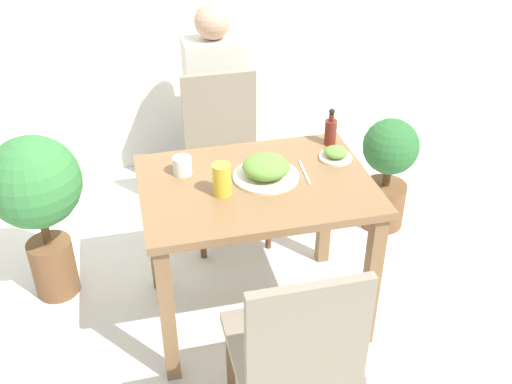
# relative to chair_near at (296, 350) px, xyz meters

# --- Properties ---
(ground_plane) EXTENTS (16.00, 16.00, 0.00)m
(ground_plane) POSITION_rel_chair_near_xyz_m (0.03, 0.72, -0.50)
(ground_plane) COLOR silver
(dining_table) EXTENTS (0.97, 0.70, 0.73)m
(dining_table) POSITION_rel_chair_near_xyz_m (0.03, 0.72, 0.11)
(dining_table) COLOR olive
(dining_table) RESTS_ON ground_plane
(chair_near) EXTENTS (0.42, 0.42, 0.89)m
(chair_near) POSITION_rel_chair_near_xyz_m (0.00, 0.00, 0.00)
(chair_near) COLOR gray
(chair_near) RESTS_ON ground_plane
(chair_far) EXTENTS (0.42, 0.42, 0.89)m
(chair_far) POSITION_rel_chair_near_xyz_m (0.04, 1.44, 0.00)
(chair_far) COLOR gray
(chair_far) RESTS_ON ground_plane
(food_plate) EXTENTS (0.28, 0.28, 0.10)m
(food_plate) POSITION_rel_chair_near_xyz_m (0.08, 0.74, 0.27)
(food_plate) COLOR beige
(food_plate) RESTS_ON dining_table
(side_plate) EXTENTS (0.15, 0.15, 0.06)m
(side_plate) POSITION_rel_chair_near_xyz_m (0.42, 0.83, 0.25)
(side_plate) COLOR beige
(side_plate) RESTS_ON dining_table
(drink_cup) EXTENTS (0.08, 0.08, 0.08)m
(drink_cup) POSITION_rel_chair_near_xyz_m (-0.25, 0.86, 0.27)
(drink_cup) COLOR white
(drink_cup) RESTS_ON dining_table
(juice_glass) EXTENTS (0.08, 0.08, 0.14)m
(juice_glass) POSITION_rel_chair_near_xyz_m (-0.12, 0.66, 0.30)
(juice_glass) COLOR gold
(juice_glass) RESTS_ON dining_table
(sauce_bottle) EXTENTS (0.05, 0.05, 0.18)m
(sauce_bottle) POSITION_rel_chair_near_xyz_m (0.45, 0.96, 0.30)
(sauce_bottle) COLOR maroon
(sauce_bottle) RESTS_ON dining_table
(fork_utensil) EXTENTS (0.01, 0.19, 0.00)m
(fork_utensil) POSITION_rel_chair_near_xyz_m (-0.09, 0.74, 0.23)
(fork_utensil) COLOR silver
(fork_utensil) RESTS_ON dining_table
(spoon_utensil) EXTENTS (0.02, 0.20, 0.00)m
(spoon_utensil) POSITION_rel_chair_near_xyz_m (0.25, 0.74, 0.23)
(spoon_utensil) COLOR silver
(spoon_utensil) RESTS_ON dining_table
(potted_plant_left) EXTENTS (0.43, 0.43, 0.85)m
(potted_plant_left) POSITION_rel_chair_near_xyz_m (-0.90, 1.09, 0.07)
(potted_plant_left) COLOR brown
(potted_plant_left) RESTS_ON ground_plane
(potted_plant_right) EXTENTS (0.31, 0.31, 0.66)m
(potted_plant_right) POSITION_rel_chair_near_xyz_m (0.91, 1.25, -0.13)
(potted_plant_right) COLOR brown
(potted_plant_right) RESTS_ON ground_plane
(person_figure) EXTENTS (0.34, 0.22, 1.17)m
(person_figure) POSITION_rel_chair_near_xyz_m (0.06, 1.84, 0.08)
(person_figure) COLOR #2D3347
(person_figure) RESTS_ON ground_plane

